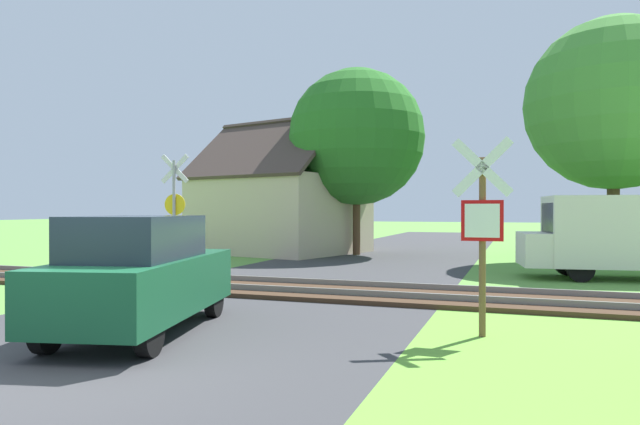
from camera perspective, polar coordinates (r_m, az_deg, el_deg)
ground_plane at (r=7.37m, az=-25.94°, el=-14.48°), size 160.00×160.00×0.00m
road_asphalt at (r=8.85m, az=-16.50°, el=-11.92°), size 7.25×80.00×0.01m
rail_track at (r=13.18m, az=-3.52°, el=-7.62°), size 60.00×2.60×0.22m
stop_sign_near at (r=8.68m, az=15.92°, el=-1.20°), size 0.88×0.14×2.93m
crossing_sign_far at (r=17.54m, az=-14.36°, el=0.81°), size 0.87×0.20×3.53m
house at (r=24.92m, az=-4.04°, el=0.24°), size 7.91×7.48×5.82m
tree_center at (r=23.70m, az=3.67°, el=7.52°), size 5.61×5.61×7.66m
tree_right at (r=22.42m, az=27.30°, el=9.62°), size 5.94×5.94×8.49m
mail_truck at (r=17.22m, az=28.07°, el=-1.84°), size 5.11×2.53×2.24m
parked_car at (r=9.07m, az=-17.47°, el=-5.92°), size 2.47×4.26×1.78m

